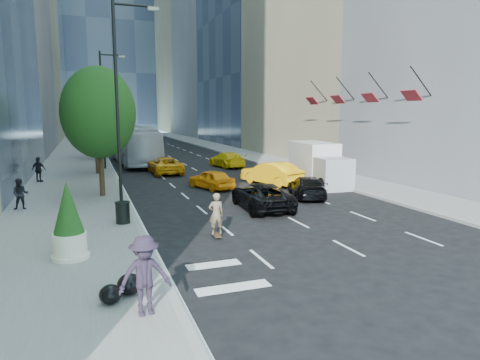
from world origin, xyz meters
name	(u,v)px	position (x,y,z in m)	size (l,w,h in m)	color
ground	(278,224)	(0.00, 0.00, 0.00)	(160.00, 160.00, 0.00)	black
sidewalk_left	(77,161)	(-9.00, 30.00, 0.07)	(6.00, 120.00, 0.15)	slate
sidewalk_right	(248,155)	(10.00, 30.00, 0.07)	(4.00, 120.00, 0.15)	slate
tower_right_far	(200,37)	(22.00, 98.00, 25.00)	(20.00, 24.00, 50.00)	gray
lamp_near	(121,95)	(-6.32, 4.00, 5.81)	(2.13, 0.22, 10.00)	black
lamp_far	(104,103)	(-6.32, 22.00, 5.81)	(2.13, 0.22, 10.00)	black
tree_near	(99,113)	(-7.20, 9.00, 4.97)	(4.20, 4.20, 7.46)	black
tree_mid	(95,108)	(-7.20, 19.00, 5.32)	(4.50, 4.50, 7.99)	black
tree_far	(92,116)	(-7.20, 32.00, 4.62)	(3.90, 3.90, 6.92)	black
traffic_signal	(98,119)	(-6.40, 40.00, 4.23)	(2.48, 0.53, 5.20)	black
facade_flags	(355,96)	(10.64, 10.00, 6.18)	(1.85, 13.30, 2.05)	black
skateboarder	(216,217)	(-3.20, -0.98, 0.85)	(0.62, 0.41, 1.70)	brown
black_sedan_lincoln	(261,196)	(0.50, 3.17, 0.68)	(2.26, 4.91, 1.36)	black
black_sedan_mercedes	(307,187)	(4.20, 5.09, 0.63)	(1.77, 4.36, 1.27)	black
taxi_a	(211,179)	(-0.30, 9.88, 0.64)	(1.52, 3.77, 1.28)	#FF990D
taxi_b	(271,173)	(4.09, 10.00, 0.80)	(1.69, 4.85, 1.60)	#FFB00D
taxi_c	(165,165)	(-1.94, 18.00, 0.69)	(2.30, 4.99, 1.39)	orange
taxi_d	(227,160)	(4.20, 20.42, 0.69)	(1.94, 4.78, 1.39)	yellow
city_bus	(135,145)	(-3.49, 25.98, 1.83)	(3.07, 13.13, 3.66)	#B1B5B8
box_truck	(318,164)	(7.22, 8.99, 1.48)	(2.65, 6.22, 2.91)	#BABABA
pedestrian_a	(20,194)	(-11.20, 6.53, 0.94)	(0.76, 0.60, 1.57)	black
pedestrian_b	(39,170)	(-11.20, 15.78, 1.03)	(1.03, 0.43, 1.76)	black
pedestrian_c	(145,276)	(-6.80, -7.12, 1.13)	(1.26, 0.73, 1.96)	#251C2B
trash_can	(123,213)	(-6.60, 2.00, 0.61)	(0.61, 0.61, 0.91)	black
planter_shrub	(69,222)	(-8.64, -2.15, 1.40)	(1.09, 1.09, 2.62)	beige
garbage_bags	(122,288)	(-7.27, -5.96, 0.41)	(1.12, 1.08, 0.56)	black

